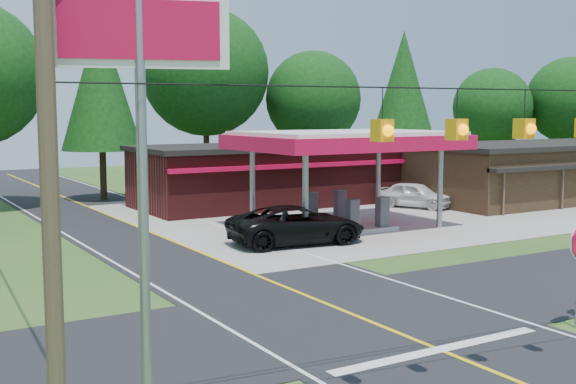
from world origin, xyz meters
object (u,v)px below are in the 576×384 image
gas_canopy (346,143)px  sedan_car (415,195)px  suv_car (297,225)px  big_stop_sign (141,104)px

gas_canopy → sedan_car: (8.00, 4.00, -3.48)m
suv_car → big_stop_sign: bearing=147.6°
gas_canopy → suv_car: 6.21m
gas_canopy → sedan_car: 9.60m
suv_car → sedan_car: (12.50, 6.59, -0.07)m
gas_canopy → sedan_car: size_ratio=2.30×
suv_car → sedan_car: 14.13m
suv_car → sedan_car: bearing=-55.6°
sedan_car → big_stop_sign: bearing=-163.9°
gas_canopy → sedan_car: bearing=26.6°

